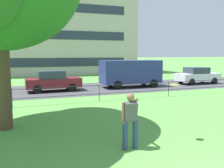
{
  "coord_description": "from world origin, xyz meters",
  "views": [
    {
      "loc": [
        -4.23,
        -3.13,
        2.81
      ],
      "look_at": [
        -0.54,
        6.85,
        1.48
      ],
      "focal_mm": 39.29,
      "sensor_mm": 36.0,
      "label": 1
    }
  ],
  "objects_px": {
    "car_maroon_center": "(53,81)",
    "car_white_left": "(197,75)",
    "person_thrower": "(130,119)",
    "frisbee": "(175,85)",
    "apartment_building_background": "(35,25)",
    "panel_van_right": "(131,72)"
  },
  "relations": [
    {
      "from": "frisbee",
      "to": "car_white_left",
      "type": "height_order",
      "value": "frisbee"
    },
    {
      "from": "frisbee",
      "to": "panel_van_right",
      "type": "distance_m",
      "value": 12.79
    },
    {
      "from": "car_maroon_center",
      "to": "frisbee",
      "type": "bearing_deg",
      "value": -78.82
    },
    {
      "from": "car_maroon_center",
      "to": "panel_van_right",
      "type": "xyz_separation_m",
      "value": [
        6.41,
        0.1,
        0.49
      ]
    },
    {
      "from": "car_maroon_center",
      "to": "apartment_building_background",
      "type": "distance_m",
      "value": 20.8
    },
    {
      "from": "panel_van_right",
      "to": "car_white_left",
      "type": "distance_m",
      "value": 6.73
    },
    {
      "from": "person_thrower",
      "to": "car_maroon_center",
      "type": "distance_m",
      "value": 12.22
    },
    {
      "from": "person_thrower",
      "to": "car_maroon_center",
      "type": "relative_size",
      "value": 0.41
    },
    {
      "from": "frisbee",
      "to": "car_white_left",
      "type": "relative_size",
      "value": 0.08
    },
    {
      "from": "frisbee",
      "to": "apartment_building_background",
      "type": "height_order",
      "value": "apartment_building_background"
    },
    {
      "from": "frisbee",
      "to": "apartment_building_background",
      "type": "distance_m",
      "value": 32.38
    },
    {
      "from": "panel_van_right",
      "to": "apartment_building_background",
      "type": "relative_size",
      "value": 0.19
    },
    {
      "from": "car_maroon_center",
      "to": "apartment_building_background",
      "type": "height_order",
      "value": "apartment_building_background"
    },
    {
      "from": "frisbee",
      "to": "apartment_building_background",
      "type": "bearing_deg",
      "value": 94.3
    },
    {
      "from": "car_maroon_center",
      "to": "car_white_left",
      "type": "relative_size",
      "value": 1.01
    },
    {
      "from": "car_white_left",
      "to": "apartment_building_background",
      "type": "bearing_deg",
      "value": 123.42
    },
    {
      "from": "car_white_left",
      "to": "apartment_building_background",
      "type": "distance_m",
      "value": 24.66
    },
    {
      "from": "car_maroon_center",
      "to": "apartment_building_background",
      "type": "relative_size",
      "value": 0.15
    },
    {
      "from": "person_thrower",
      "to": "apartment_building_background",
      "type": "distance_m",
      "value": 32.63
    },
    {
      "from": "person_thrower",
      "to": "car_white_left",
      "type": "distance_m",
      "value": 17.32
    },
    {
      "from": "car_white_left",
      "to": "panel_van_right",
      "type": "bearing_deg",
      "value": 178.52
    },
    {
      "from": "frisbee",
      "to": "car_maroon_center",
      "type": "relative_size",
      "value": 0.08
    }
  ]
}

